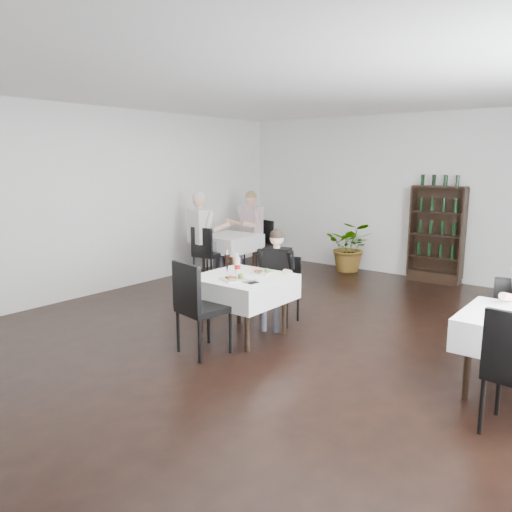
{
  "coord_description": "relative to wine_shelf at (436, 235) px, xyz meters",
  "views": [
    {
      "loc": [
        3.46,
        -4.55,
        2.14
      ],
      "look_at": [
        -0.25,
        0.2,
        0.99
      ],
      "focal_mm": 35.0,
      "sensor_mm": 36.0,
      "label": 1
    }
  ],
  "objects": [
    {
      "name": "napkin_cutlery",
      "position": [
        -0.62,
        -4.52,
        -0.07
      ],
      "size": [
        0.18,
        0.19,
        0.02
      ],
      "color": "black",
      "rests_on": "main_table"
    },
    {
      "name": "pilsner_dark",
      "position": [
        -1.14,
        -4.32,
        0.04
      ],
      "size": [
        0.07,
        0.07,
        0.3
      ],
      "color": "black",
      "rests_on": "main_table"
    },
    {
      "name": "plate_far",
      "position": [
        -0.8,
        -4.07,
        -0.06
      ],
      "size": [
        0.27,
        0.27,
        0.07
      ],
      "color": "white",
      "rests_on": "main_table"
    },
    {
      "name": "potted_tree",
      "position": [
        -1.6,
        -0.15,
        -0.35
      ],
      "size": [
        1.1,
        1.02,
        1.0
      ],
      "primitive_type": "imported",
      "rotation": [
        0.0,
        0.0,
        0.32
      ],
      "color": "#21561D",
      "rests_on": "ground"
    },
    {
      "name": "main_chair_far",
      "position": [
        -0.86,
        -3.51,
        -0.34
      ],
      "size": [
        0.46,
        0.47,
        0.88
      ],
      "color": "black",
      "rests_on": "ground"
    },
    {
      "name": "coke_bottle",
      "position": [
        -1.01,
        -4.27,
        0.03
      ],
      "size": [
        0.07,
        0.07,
        0.27
      ],
      "color": "silver",
      "rests_on": "main_table"
    },
    {
      "name": "diner_left_near",
      "position": [
        -3.39,
        -2.39,
        0.09
      ],
      "size": [
        0.68,
        0.72,
        1.61
      ],
      "color": "#404047",
      "rests_on": "ground"
    },
    {
      "name": "main_chair_near",
      "position": [
        -0.93,
        -5.08,
        -0.24
      ],
      "size": [
        0.57,
        0.57,
        1.06
      ],
      "color": "black",
      "rests_on": "ground"
    },
    {
      "name": "diner_left_far",
      "position": [
        -3.34,
        -1.18,
        0.06
      ],
      "size": [
        0.64,
        0.67,
        1.56
      ],
      "color": "#404047",
      "rests_on": "ground"
    },
    {
      "name": "left_chair_near",
      "position": [
        -3.28,
        -2.46,
        -0.28
      ],
      "size": [
        0.5,
        0.5,
        0.99
      ],
      "color": "black",
      "rests_on": "ground"
    },
    {
      "name": "main_table",
      "position": [
        -0.9,
        -4.31,
        -0.23
      ],
      "size": [
        1.03,
        1.03,
        0.77
      ],
      "color": "black",
      "rests_on": "ground"
    },
    {
      "name": "wine_shelf",
      "position": [
        0.0,
        0.0,
        0.0
      ],
      "size": [
        0.9,
        0.28,
        1.75
      ],
      "color": "black",
      "rests_on": "ground"
    },
    {
      "name": "left_table",
      "position": [
        -3.3,
        -1.81,
        -0.23
      ],
      "size": [
        0.98,
        0.98,
        0.77
      ],
      "color": "black",
      "rests_on": "ground"
    },
    {
      "name": "diner_main",
      "position": [
        -0.83,
        -3.73,
        -0.11
      ],
      "size": [
        0.55,
        0.59,
        1.28
      ],
      "color": "#404047",
      "rests_on": "ground"
    },
    {
      "name": "pilsner_lager",
      "position": [
        -1.06,
        -4.26,
        0.03
      ],
      "size": [
        0.06,
        0.06,
        0.26
      ],
      "color": "gold",
      "rests_on": "main_table"
    },
    {
      "name": "plate_near",
      "position": [
        -0.83,
        -4.55,
        -0.06
      ],
      "size": [
        0.35,
        0.35,
        0.08
      ],
      "color": "white",
      "rests_on": "main_table"
    },
    {
      "name": "left_chair_far",
      "position": [
        -3.14,
        -1.01,
        -0.29
      ],
      "size": [
        0.54,
        0.55,
        0.98
      ],
      "color": "black",
      "rests_on": "ground"
    },
    {
      "name": "room_shell",
      "position": [
        -0.6,
        -4.31,
        0.65
      ],
      "size": [
        9.0,
        9.0,
        9.0
      ],
      "color": "black",
      "rests_on": "ground"
    }
  ]
}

